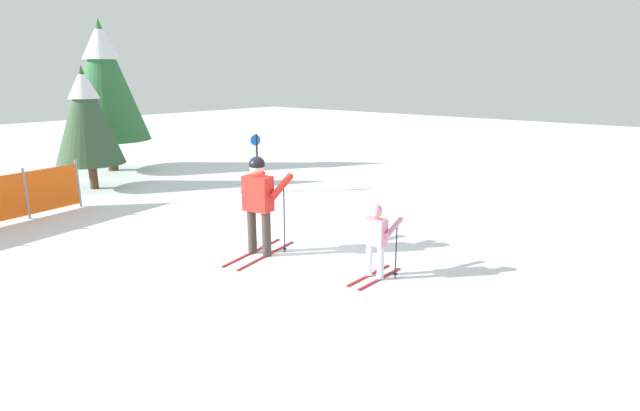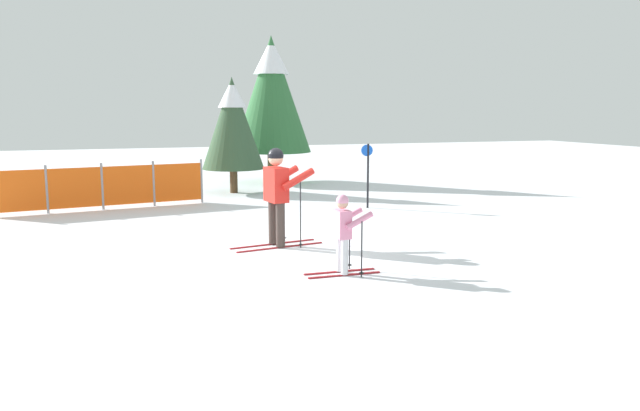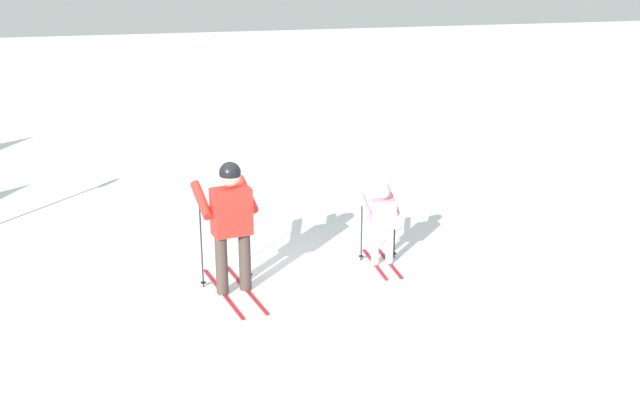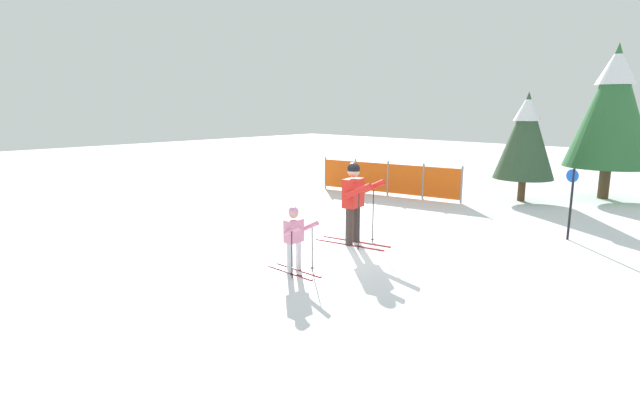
# 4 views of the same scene
# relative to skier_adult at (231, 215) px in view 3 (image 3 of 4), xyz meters

# --- Properties ---
(ground_plane) EXTENTS (60.00, 60.00, 0.00)m
(ground_plane) POSITION_rel_skier_adult_xyz_m (-0.29, -0.24, -1.04)
(ground_plane) COLOR white
(skier_adult) EXTENTS (1.67, 0.82, 1.73)m
(skier_adult) POSITION_rel_skier_adult_xyz_m (0.00, 0.00, 0.00)
(skier_adult) COLOR maroon
(skier_adult) RESTS_ON ground_plane
(skier_child) EXTENTS (1.10, 0.55, 1.17)m
(skier_child) POSITION_rel_skier_adult_xyz_m (0.41, -2.13, -0.35)
(skier_child) COLOR maroon
(skier_child) RESTS_ON ground_plane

